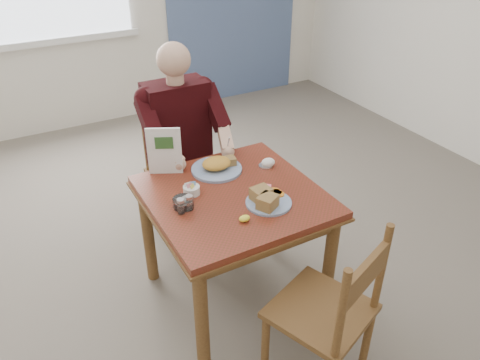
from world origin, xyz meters
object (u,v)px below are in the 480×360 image
chair_far (180,171)px  chair_near (330,314)px  diner (182,133)px  near_plate (266,199)px  table (234,210)px  far_plate (217,166)px

chair_far → chair_near: same height
diner → near_plate: diner is taller
table → chair_near: size_ratio=0.97×
diner → chair_far: bearing=90.0°
chair_near → far_plate: 1.05m
table → far_plate: size_ratio=2.65×
far_plate → diner: bearing=94.4°
chair_far → near_plate: (0.10, -0.97, 0.30)m
chair_near → table: bearing=97.7°
far_plate → chair_far: bearing=93.6°
chair_far → chair_near: bearing=-86.3°
chair_near → near_plate: (-0.00, 0.57, 0.30)m
near_plate → chair_far: bearing=95.9°
table → near_plate: size_ratio=2.97×
chair_far → diner: 0.34m
table → chair_near: bearing=-82.3°
chair_near → far_plate: chair_near is taller
chair_far → near_plate: bearing=-84.1°
diner → near_plate: 0.89m
chair_far → table: bearing=-90.0°
near_plate → diner: bearing=96.5°
chair_far → chair_near: 1.54m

